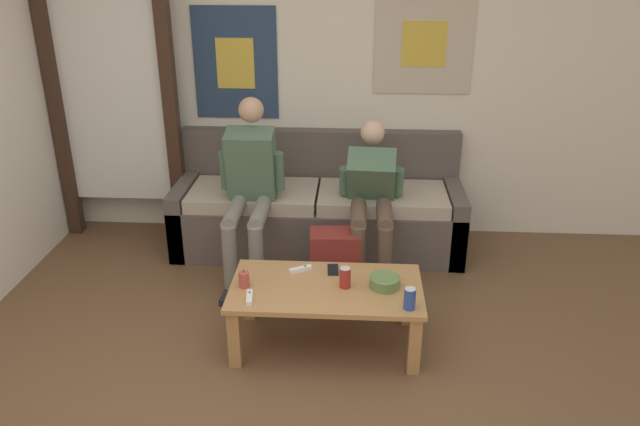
% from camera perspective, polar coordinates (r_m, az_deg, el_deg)
% --- Properties ---
extents(wall_back, '(10.00, 0.07, 2.55)m').
position_cam_1_polar(wall_back, '(4.98, -1.98, 12.34)').
color(wall_back, silver).
rests_on(wall_back, ground_plane).
extents(door_frame, '(1.00, 0.10, 2.15)m').
position_cam_1_polar(door_frame, '(5.12, -18.51, 10.58)').
color(door_frame, '#382319').
rests_on(door_frame, ground_plane).
extents(couch, '(2.21, 0.75, 0.88)m').
position_cam_1_polar(couch, '(4.90, -0.14, 0.16)').
color(couch, '#564C47').
rests_on(couch, ground_plane).
extents(coffee_table, '(1.12, 0.60, 0.39)m').
position_cam_1_polar(coffee_table, '(3.70, 0.57, -7.59)').
color(coffee_table, '#B27F4C').
rests_on(coffee_table, ground_plane).
extents(person_seated_adult, '(0.47, 0.86, 1.24)m').
position_cam_1_polar(person_seated_adult, '(4.44, -6.45, 2.66)').
color(person_seated_adult, gray).
rests_on(person_seated_adult, ground_plane).
extents(person_seated_teen, '(0.47, 0.96, 1.05)m').
position_cam_1_polar(person_seated_teen, '(4.44, 4.74, 1.61)').
color(person_seated_teen, brown).
rests_on(person_seated_teen, ground_plane).
extents(backpack, '(0.35, 0.26, 0.45)m').
position_cam_1_polar(backpack, '(4.28, 1.38, -4.71)').
color(backpack, maroon).
rests_on(backpack, ground_plane).
extents(ceramic_bowl, '(0.18, 0.18, 0.07)m').
position_cam_1_polar(ceramic_bowl, '(3.66, 5.93, -6.22)').
color(ceramic_bowl, '#607F47').
rests_on(ceramic_bowl, coffee_table).
extents(pillar_candle, '(0.06, 0.06, 0.11)m').
position_cam_1_polar(pillar_candle, '(3.66, -6.97, -6.06)').
color(pillar_candle, '#B24C42').
rests_on(pillar_candle, coffee_table).
extents(drink_can_blue, '(0.07, 0.07, 0.12)m').
position_cam_1_polar(drink_can_blue, '(3.46, 8.20, -7.75)').
color(drink_can_blue, '#28479E').
rests_on(drink_can_blue, coffee_table).
extents(drink_can_red, '(0.07, 0.07, 0.12)m').
position_cam_1_polar(drink_can_red, '(3.63, 2.31, -5.92)').
color(drink_can_red, maroon).
rests_on(drink_can_red, coffee_table).
extents(game_controller_near_left, '(0.14, 0.10, 0.03)m').
position_cam_1_polar(game_controller_near_left, '(3.82, -1.79, -5.15)').
color(game_controller_near_left, white).
rests_on(game_controller_near_left, coffee_table).
extents(game_controller_near_right, '(0.05, 0.15, 0.03)m').
position_cam_1_polar(game_controller_near_right, '(3.55, -6.47, -7.67)').
color(game_controller_near_right, white).
rests_on(game_controller_near_right, coffee_table).
extents(cell_phone, '(0.08, 0.14, 0.01)m').
position_cam_1_polar(cell_phone, '(3.83, 1.20, -5.20)').
color(cell_phone, black).
rests_on(cell_phone, coffee_table).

